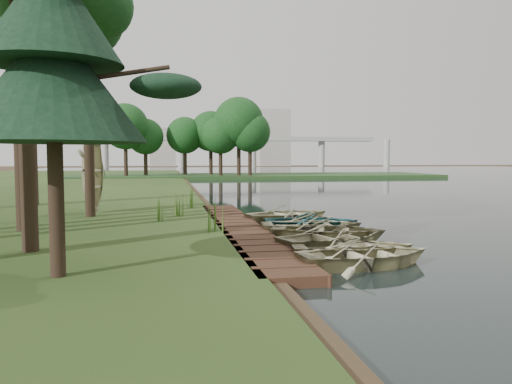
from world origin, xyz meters
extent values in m
plane|color=#3D2F1D|center=(0.00, 0.00, 0.00)|extent=(300.00, 300.00, 0.00)
cube|color=#3B2417|center=(-1.60, 0.00, 0.15)|extent=(1.60, 16.00, 0.30)
cube|color=#24421D|center=(8.00, 50.00, 0.23)|extent=(50.00, 14.00, 0.45)
cylinder|color=black|center=(-15.33, 50.00, 2.85)|extent=(0.50, 0.50, 4.80)
sphere|color=#164117|center=(-15.33, 50.00, 6.45)|extent=(5.60, 5.60, 5.60)
cylinder|color=black|center=(-8.67, 50.00, 2.85)|extent=(0.50, 0.50, 4.80)
sphere|color=#164117|center=(-8.67, 50.00, 6.45)|extent=(5.60, 5.60, 5.60)
cylinder|color=black|center=(-2.00, 50.00, 2.85)|extent=(0.50, 0.50, 4.80)
sphere|color=#164117|center=(-2.00, 50.00, 6.45)|extent=(5.60, 5.60, 5.60)
cylinder|color=black|center=(4.67, 50.00, 2.85)|extent=(0.50, 0.50, 4.80)
sphere|color=#164117|center=(4.67, 50.00, 6.45)|extent=(5.60, 5.60, 5.60)
cylinder|color=black|center=(11.33, 50.00, 2.85)|extent=(0.50, 0.50, 4.80)
sphere|color=#164117|center=(11.33, 50.00, 6.45)|extent=(5.60, 5.60, 5.60)
cylinder|color=black|center=(18.00, 50.00, 2.85)|extent=(0.50, 0.50, 4.80)
sphere|color=#164117|center=(18.00, 50.00, 6.45)|extent=(5.60, 5.60, 5.60)
cylinder|color=black|center=(24.67, 50.00, 2.85)|extent=(0.50, 0.50, 4.80)
sphere|color=#164117|center=(24.67, 50.00, 6.45)|extent=(5.60, 5.60, 5.60)
cube|color=#A5A5A0|center=(10.00, 120.00, 8.00)|extent=(90.00, 4.00, 1.20)
cylinder|color=#A5A5A0|center=(-20.00, 120.00, 4.00)|extent=(1.80, 1.80, 8.00)
cylinder|color=#A5A5A0|center=(0.00, 120.00, 4.00)|extent=(1.80, 1.80, 8.00)
cylinder|color=#A5A5A0|center=(20.00, 120.00, 4.00)|extent=(1.80, 1.80, 8.00)
cylinder|color=#A5A5A0|center=(40.00, 120.00, 4.00)|extent=(1.80, 1.80, 8.00)
cylinder|color=#A5A5A0|center=(60.00, 120.00, 4.00)|extent=(1.80, 1.80, 8.00)
cube|color=#A5A5A0|center=(30.00, 140.00, 9.00)|extent=(10.00, 8.00, 18.00)
cube|color=#A5A5A0|center=(-5.00, 145.00, 6.00)|extent=(8.00, 8.00, 12.00)
imported|color=tan|center=(0.72, -6.18, 0.42)|extent=(3.82, 2.91, 0.74)
imported|color=tan|center=(0.80, -5.11, 0.41)|extent=(3.67, 2.79, 0.71)
imported|color=tan|center=(0.78, -3.53, 0.43)|extent=(4.21, 3.51, 0.75)
imported|color=tan|center=(1.04, -2.20, 0.44)|extent=(4.53, 3.95, 0.78)
imported|color=tan|center=(0.94, -0.77, 0.43)|extent=(3.91, 2.93, 0.77)
imported|color=#27676D|center=(1.20, 0.22, 0.42)|extent=(3.95, 3.09, 0.75)
imported|color=tan|center=(1.06, 1.59, 0.36)|extent=(3.03, 2.19, 0.62)
imported|color=tan|center=(0.92, 2.62, 0.44)|extent=(4.38, 3.62, 0.79)
imported|color=tan|center=(-7.44, 5.52, 0.65)|extent=(3.91, 3.23, 0.70)
cylinder|color=black|center=(-7.87, -3.89, 4.94)|extent=(0.43, 0.43, 9.28)
cylinder|color=black|center=(-9.10, 0.20, 6.53)|extent=(0.49, 0.49, 12.45)
cylinder|color=black|center=(-7.45, 4.06, 4.75)|extent=(0.42, 0.42, 8.89)
ellipsoid|color=#164117|center=(-7.45, 4.06, 9.19)|extent=(4.47, 4.47, 3.80)
cylinder|color=black|center=(-11.21, 10.24, 5.65)|extent=(0.45, 0.45, 10.71)
ellipsoid|color=#164117|center=(-11.21, 10.24, 11.01)|extent=(5.31, 5.31, 4.51)
cylinder|color=black|center=(-6.54, -7.01, 1.95)|extent=(0.32, 0.32, 3.31)
cone|color=black|center=(-6.54, -7.01, 4.43)|extent=(3.80, 3.80, 2.60)
cone|color=black|center=(-6.54, -7.01, 5.86)|extent=(2.90, 2.90, 2.25)
cone|color=#3F661E|center=(-2.60, -1.21, 0.85)|extent=(0.60, 0.60, 1.11)
cone|color=#3F661E|center=(-3.81, 3.69, 0.76)|extent=(0.60, 0.60, 0.92)
cone|color=#3F661E|center=(-4.53, 2.15, 0.75)|extent=(0.60, 0.60, 0.89)
cone|color=#3F661E|center=(-3.16, 7.02, 0.84)|extent=(0.60, 0.60, 1.08)
camera|label=1|loc=(-4.28, -18.02, 2.83)|focal=35.00mm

